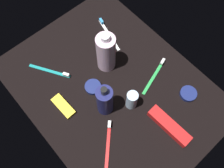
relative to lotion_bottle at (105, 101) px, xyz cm
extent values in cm
cube|color=black|center=(-4.80, 7.68, -8.56)|extent=(84.00, 64.00, 1.20)
cylinder|color=navy|center=(0.00, 0.00, -0.22)|extent=(5.99, 5.99, 15.49)
cylinder|color=black|center=(0.00, 0.00, 8.93)|extent=(2.20, 2.20, 2.80)
cylinder|color=silver|center=(-14.17, 12.88, 0.97)|extent=(7.42, 7.42, 17.86)
cylinder|color=silver|center=(-14.17, 12.88, 11.00)|extent=(3.20, 3.20, 2.20)
cylinder|color=silver|center=(5.52, 8.32, -3.16)|extent=(4.18, 4.18, 9.60)
cube|color=teal|center=(-27.09, -6.89, -7.51)|extent=(16.00, 10.38, 0.90)
cube|color=white|center=(-20.68, -2.99, -6.46)|extent=(2.79, 2.29, 1.20)
cube|color=green|center=(3.08, 23.37, -7.51)|extent=(6.40, 17.57, 0.90)
cube|color=white|center=(0.89, 30.54, -6.46)|extent=(1.81, 2.81, 1.20)
cube|color=white|center=(-24.31, 23.24, -7.51)|extent=(17.78, 5.37, 0.90)
cube|color=#338CCC|center=(-31.60, 24.99, -6.46)|extent=(2.78, 1.68, 1.20)
cube|color=red|center=(11.53, -8.71, -7.51)|extent=(13.51, 13.65, 0.90)
cube|color=white|center=(6.26, -3.37, -6.46)|extent=(2.61, 2.62, 1.20)
cube|color=red|center=(21.20, 12.70, -6.36)|extent=(17.81, 5.31, 3.20)
cube|color=yellow|center=(-10.95, -11.83, -7.21)|extent=(10.53, 4.34, 1.50)
cylinder|color=navy|center=(-9.62, 1.84, -7.18)|extent=(6.49, 6.49, 1.56)
cylinder|color=navy|center=(17.37, 27.96, -7.15)|extent=(6.56, 6.56, 1.62)
camera|label=1|loc=(24.03, -17.79, 81.32)|focal=39.02mm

